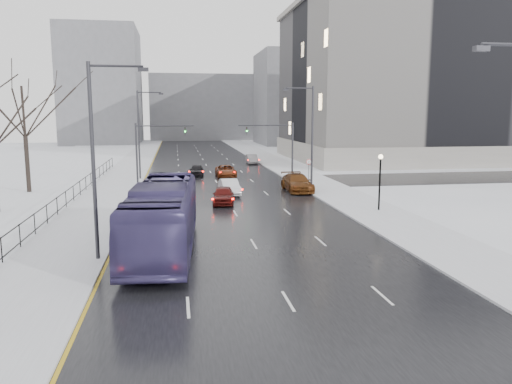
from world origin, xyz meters
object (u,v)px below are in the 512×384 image
streetlight_l_far (141,130)px  sedan_right_far (297,183)px  streetlight_l_near (98,152)px  mast_signal_left (147,146)px  mast_signal_right (283,145)px  sedan_center_near (223,195)px  streetlight_r_mid (310,134)px  sedan_right_cross (226,171)px  sedan_right_near (229,187)px  sedan_center_far (197,170)px  no_uturn_sign (309,164)px  sedan_right_distant (252,159)px  tree_park_e (29,193)px  lamppost_r_mid (380,174)px  bus (163,216)px

streetlight_l_far → sedan_right_far: 19.61m
streetlight_l_near → mast_signal_left: size_ratio=1.54×
mast_signal_right → sedan_right_far: (-0.13, -7.22, -3.24)m
sedan_center_near → sedan_right_far: size_ratio=0.75×
streetlight_r_mid → mast_signal_left: size_ratio=1.54×
streetlight_r_mid → mast_signal_right: size_ratio=1.54×
streetlight_r_mid → streetlight_l_near: size_ratio=1.00×
streetlight_r_mid → sedan_right_cross: streetlight_r_mid is taller
streetlight_l_far → sedan_right_near: size_ratio=2.28×
streetlight_r_mid → sedan_center_far: streetlight_r_mid is taller
no_uturn_sign → sedan_right_distant: 23.78m
mast_signal_right → sedan_center_far: 11.68m
streetlight_r_mid → mast_signal_left: streetlight_r_mid is taller
tree_park_e → lamppost_r_mid: bearing=-25.6°
sedan_right_distant → mast_signal_left: bearing=-124.7°
tree_park_e → bus: tree_park_e is taller
sedan_right_far → sedan_right_distant: sedan_right_far is taller
bus → sedan_center_far: bus is taller
sedan_right_near → sedan_right_distant: 28.58m
streetlight_l_near → mast_signal_left: 28.05m
sedan_right_cross → sedan_right_far: 13.52m
sedan_right_cross → sedan_right_distant: 15.53m
bus → mast_signal_right: bearing=68.8°
streetlight_l_near → lamppost_r_mid: size_ratio=2.34×
sedan_right_far → mast_signal_right: bearing=88.6°
streetlight_l_far → lamppost_r_mid: size_ratio=2.34×
sedan_center_near → mast_signal_right: bearing=65.4°
bus → sedan_right_far: size_ratio=2.37×
streetlight_l_near → bus: size_ratio=0.74×
mast_signal_right → sedan_center_far: mast_signal_right is taller
sedan_center_near → tree_park_e: bearing=160.2°
lamppost_r_mid → sedan_right_near: 14.49m
streetlight_l_far → sedan_right_cross: 10.88m
mast_signal_right → mast_signal_left: 14.65m
bus → streetlight_r_mid: bearing=58.3°
streetlight_l_near → sedan_right_cross: size_ratio=2.03×
sedan_right_far → sedan_right_distant: 26.83m
no_uturn_sign → sedan_center_far: no_uturn_sign is taller
streetlight_l_near → sedan_center_far: size_ratio=2.48×
sedan_right_near → sedan_right_distant: bearing=73.7°
lamppost_r_mid → sedan_right_near: bearing=137.2°
mast_signal_right → streetlight_l_far: bearing=165.5°
lamppost_r_mid → sedan_center_far: 27.61m
sedan_center_far → tree_park_e: bearing=-143.3°
mast_signal_left → no_uturn_sign: mast_signal_left is taller
lamppost_r_mid → mast_signal_left: size_ratio=0.66×
lamppost_r_mid → bus: size_ratio=0.32×
lamppost_r_mid → sedan_right_distant: (-4.15, 37.61, -2.21)m
tree_park_e → lamppost_r_mid: 32.52m
streetlight_l_far → lamppost_r_mid: (19.17, -22.00, -2.67)m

